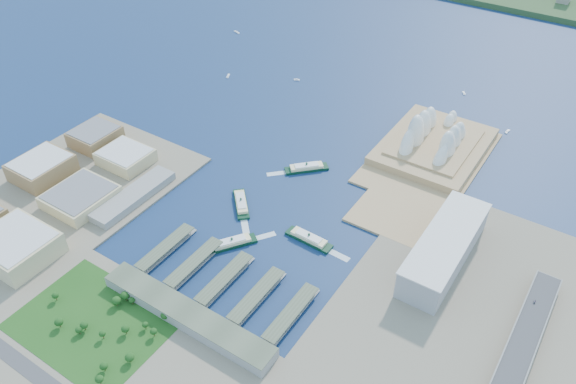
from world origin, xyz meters
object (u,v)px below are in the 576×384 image
Objects in this scene: ferry_d at (309,237)px; car_c at (534,302)px; ferry_a at (241,202)px; toaster_building at (444,249)px; opera_house at (437,131)px; ferry_c at (232,242)px; ferry_b at (307,166)px.

car_c reaches higher than ferry_d.
ferry_a is 12.18× the size of car_c.
opera_house is at bearing 114.23° from toaster_building.
ferry_a is 345.81m from car_c.
ferry_c is at bearing -164.08° from car_c.
ferry_b reaches higher than ferry_a.
ferry_a is at bearing -26.45° from ferry_c.
ferry_b is at bearing 31.29° from ferry_a.
ferry_b is 326.13m from car_c.
car_c is (310.62, 88.62, 10.14)m from ferry_c.
opera_house is 3.08× the size of ferry_b.
ferry_d is (74.73, -115.13, -0.04)m from ferry_b.
ferry_a is at bearing -60.21° from ferry_b.
ferry_c is (5.24, -169.20, -0.13)m from ferry_b.
ferry_d reaches higher than ferry_c.
toaster_building reaches higher than ferry_b.
ferry_b is 1.01× the size of ferry_d.
car_c is at bearing -79.60° from ferry_d.
toaster_building is (90.00, -200.00, -11.50)m from opera_house.
car_c is (191.00, -216.80, -16.47)m from opera_house.
toaster_building is 224.63m from ferry_b.
ferry_c is at bearing -153.30° from toaster_building.
opera_house is at bearing -76.56° from ferry_c.
toaster_building is 247.92m from ferry_a.
car_c is (241.13, 34.54, 10.05)m from ferry_d.
opera_house is at bearing 92.31° from ferry_b.
opera_house is 257.66m from ferry_d.
ferry_d is (69.49, 54.07, 0.09)m from ferry_c.
ferry_c is at bearing -43.41° from ferry_b.
opera_house is 3.16× the size of ferry_a.
opera_house is 289.02m from ferry_a.
opera_house is 186.67m from ferry_b.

